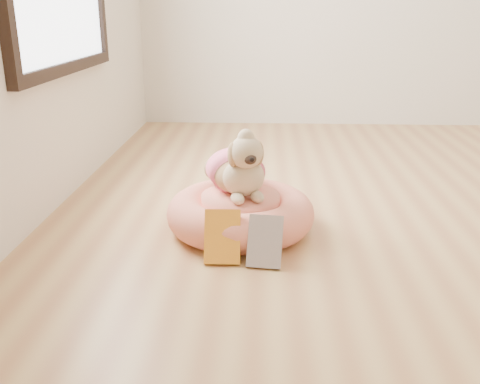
{
  "coord_description": "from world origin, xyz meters",
  "views": [
    {
      "loc": [
        -0.96,
        -2.39,
        0.96
      ],
      "look_at": [
        -1.06,
        -0.19,
        0.2
      ],
      "focal_mm": 40.0,
      "sensor_mm": 36.0,
      "label": 1
    }
  ],
  "objects_px": {
    "book_yellow": "(222,237)",
    "book_white": "(265,241)",
    "pet_bed": "(241,213)",
    "dog": "(238,158)"
  },
  "relations": [
    {
      "from": "pet_bed",
      "to": "dog",
      "type": "bearing_deg",
      "value": 109.17
    },
    {
      "from": "pet_bed",
      "to": "book_white",
      "type": "relative_size",
      "value": 3.2
    },
    {
      "from": "dog",
      "to": "book_white",
      "type": "bearing_deg",
      "value": -90.01
    },
    {
      "from": "book_yellow",
      "to": "book_white",
      "type": "relative_size",
      "value": 1.04
    },
    {
      "from": "book_yellow",
      "to": "dog",
      "type": "bearing_deg",
      "value": 81.61
    },
    {
      "from": "pet_bed",
      "to": "book_white",
      "type": "bearing_deg",
      "value": -71.62
    },
    {
      "from": "book_yellow",
      "to": "book_white",
      "type": "bearing_deg",
      "value": -8.28
    },
    {
      "from": "pet_bed",
      "to": "dog",
      "type": "height_order",
      "value": "dog"
    },
    {
      "from": "dog",
      "to": "book_white",
      "type": "xyz_separation_m",
      "value": [
        0.12,
        -0.37,
        -0.24
      ]
    },
    {
      "from": "book_yellow",
      "to": "book_white",
      "type": "distance_m",
      "value": 0.17
    }
  ]
}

